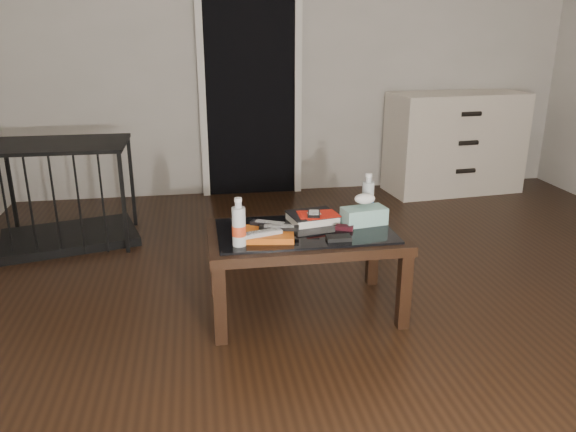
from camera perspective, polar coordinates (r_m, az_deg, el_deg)
name	(u,v)px	position (r m, az deg, el deg)	size (l,w,h in m)	color
ground	(377,318)	(3.04, 9.00, -10.23)	(5.00, 5.00, 0.00)	black
doorway	(250,79)	(5.03, -3.86, 13.71)	(0.90, 0.08, 2.07)	black
coffee_table	(305,241)	(2.93, 1.69, -2.60)	(1.00, 0.60, 0.46)	black
dresser	(455,143)	(5.38, 16.57, 7.14)	(1.24, 0.61, 0.90)	beige
pet_crate	(67,210)	(4.24, -21.57, 0.53)	(1.02, 0.81, 0.71)	black
magazines	(266,234)	(2.80, -2.28, -1.88)	(0.28, 0.21, 0.03)	#C25212
remote_silver	(262,233)	(2.75, -2.66, -1.73)	(0.20, 0.05, 0.02)	#A1A1A5
remote_black_front	(279,228)	(2.81, -0.91, -1.19)	(0.20, 0.05, 0.02)	black
remote_black_back	(270,224)	(2.87, -1.86, -0.78)	(0.20, 0.05, 0.02)	black
textbook	(313,217)	(3.02, 2.51, -0.15)	(0.25, 0.20, 0.05)	black
dvd_mailers	(316,214)	(3.00, 2.85, 0.21)	(0.19, 0.14, 0.01)	red
ipod	(314,214)	(2.97, 2.64, 0.25)	(0.06, 0.10, 0.02)	black
flip_phone	(345,228)	(2.92, 5.76, -1.18)	(0.09, 0.05, 0.02)	black
wallet	(339,238)	(2.78, 5.17, -2.24)	(0.12, 0.07, 0.02)	black
water_bottle_left	(239,222)	(2.67, -5.03, -0.59)	(0.07, 0.07, 0.24)	silver
water_bottle_right	(368,195)	(3.12, 8.12, 2.17)	(0.07, 0.07, 0.24)	silver
tissue_box	(364,216)	(3.00, 7.73, 0.02)	(0.23, 0.12, 0.09)	#227F73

